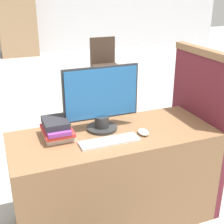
{
  "coord_description": "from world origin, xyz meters",
  "views": [
    {
      "loc": [
        -0.72,
        -1.48,
        1.66
      ],
      "look_at": [
        -0.03,
        0.27,
        0.9
      ],
      "focal_mm": 50.0,
      "sensor_mm": 36.0,
      "label": 1
    }
  ],
  "objects": [
    {
      "name": "mouse",
      "position": [
        0.18,
        0.21,
        0.74
      ],
      "size": [
        0.07,
        0.1,
        0.04
      ],
      "color": "white",
      "rests_on": "desk"
    },
    {
      "name": "keyboard",
      "position": [
        -0.08,
        0.19,
        0.73
      ],
      "size": [
        0.39,
        0.11,
        0.02
      ],
      "color": "silver",
      "rests_on": "desk"
    },
    {
      "name": "bookshelf_far",
      "position": [
        0.03,
        6.69,
        0.81
      ],
      "size": [
        0.9,
        0.32,
        1.61
      ],
      "color": "#9E7A56",
      "rests_on": "ground_plane"
    },
    {
      "name": "desk",
      "position": [
        0.0,
        0.29,
        0.36
      ],
      "size": [
        1.41,
        0.59,
        0.72
      ],
      "color": "brown",
      "rests_on": "ground_plane"
    },
    {
      "name": "book_stack",
      "position": [
        -0.37,
        0.38,
        0.78
      ],
      "size": [
        0.2,
        0.25,
        0.13
      ],
      "color": "silver",
      "rests_on": "desk"
    },
    {
      "name": "far_chair",
      "position": [
        1.09,
        3.39,
        0.47
      ],
      "size": [
        0.44,
        0.44,
        0.87
      ],
      "rotation": [
        0.0,
        0.0,
        -0.45
      ],
      "color": "#38281E",
      "rests_on": "ground_plane"
    },
    {
      "name": "carrel_divider",
      "position": [
        0.73,
        0.34,
        0.63
      ],
      "size": [
        0.07,
        0.69,
        1.24
      ],
      "color": "#5B1E28",
      "rests_on": "ground_plane"
    },
    {
      "name": "monitor",
      "position": [
        -0.05,
        0.39,
        0.94
      ],
      "size": [
        0.53,
        0.21,
        0.45
      ],
      "color": "#282828",
      "rests_on": "desk"
    }
  ]
}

